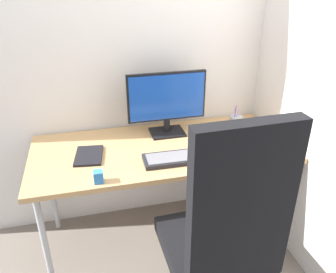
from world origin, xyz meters
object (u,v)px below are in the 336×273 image
monitor (167,100)px  notebook (89,156)px  pen_holder (236,123)px  keyboard (184,157)px  mouse (247,144)px  office_chair (225,232)px  desk_clamp_accessory (98,177)px

monitor → notebook: size_ratio=2.26×
pen_holder → keyboard: bearing=-147.9°
monitor → mouse: size_ratio=5.86×
monitor → notebook: 0.59m
mouse → pen_holder: (0.02, 0.22, 0.04)m
monitor → mouse: monitor is taller
monitor → pen_holder: 0.48m
keyboard → office_chair: bearing=-86.0°
office_chair → notebook: 0.89m
monitor → pen_holder: bearing=-11.6°
mouse → pen_holder: size_ratio=0.47×
pen_holder → notebook: pen_holder is taller
notebook → keyboard: bearing=-9.6°
mouse → monitor: bearing=152.3°
keyboard → pen_holder: size_ratio=2.54×
pen_holder → monitor: bearing=168.4°
monitor → office_chair: bearing=-87.0°
monitor → desk_clamp_accessory: (-0.47, -0.47, -0.19)m
keyboard → mouse: bearing=7.4°
pen_holder → notebook: bearing=-173.4°
office_chair → mouse: bearing=56.8°
keyboard → notebook: 0.54m
notebook → desk_clamp_accessory: bearing=-74.4°
keyboard → notebook: size_ratio=2.09×
pen_holder → notebook: size_ratio=0.82×
desk_clamp_accessory → monitor: bearing=45.0°
office_chair → pen_holder: 0.90m
monitor → keyboard: bearing=-88.4°
mouse → notebook: size_ratio=0.39×
pen_holder → notebook: 0.96m
monitor → mouse: bearing=-36.0°
office_chair → pen_holder: bearing=63.6°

